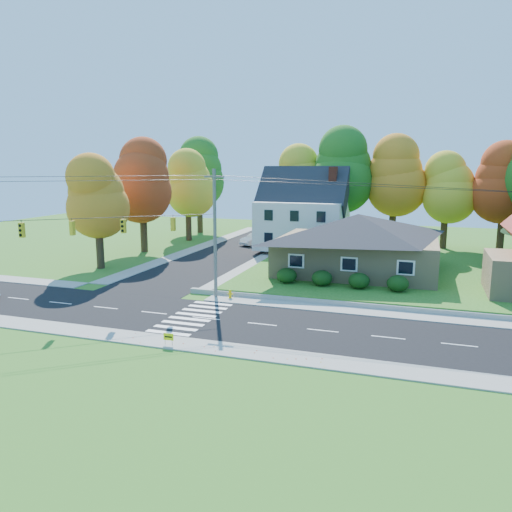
{
  "coord_description": "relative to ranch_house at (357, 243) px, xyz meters",
  "views": [
    {
      "loc": [
        13.59,
        -29.74,
        10.26
      ],
      "look_at": [
        0.88,
        8.0,
        2.99
      ],
      "focal_mm": 35.0,
      "sensor_mm": 36.0,
      "label": 1
    }
  ],
  "objects": [
    {
      "name": "sidewalk_south",
      "position": [
        -8.0,
        -21.0,
        -3.23
      ],
      "size": [
        90.0,
        2.0,
        0.08
      ],
      "primitive_type": "cube",
      "color": "#9C9A90",
      "rests_on": "ground"
    },
    {
      "name": "fire_hydrant",
      "position": [
        -8.31,
        -10.76,
        -2.91
      ],
      "size": [
        0.42,
        0.33,
        0.73
      ],
      "color": "#DEB005",
      "rests_on": "ground"
    },
    {
      "name": "white_car",
      "position": [
        -14.89,
        15.15,
        -2.47
      ],
      "size": [
        3.48,
        4.97,
        1.55
      ],
      "primitive_type": "imported",
      "rotation": [
        0.0,
        0.0,
        -0.44
      ],
      "color": "silver",
      "rests_on": "road_cross"
    },
    {
      "name": "tree_west_2",
      "position": [
        -25.0,
        16.0,
        4.54
      ],
      "size": [
        6.72,
        6.72,
        12.51
      ],
      "color": "#3F2A19",
      "rests_on": "ground"
    },
    {
      "name": "lawn",
      "position": [
        5.0,
        5.0,
        -3.02
      ],
      "size": [
        30.0,
        30.0,
        0.5
      ],
      "primitive_type": "cube",
      "color": "#3D7923",
      "rests_on": "ground"
    },
    {
      "name": "road_main",
      "position": [
        -8.0,
        -16.0,
        -3.26
      ],
      "size": [
        90.0,
        8.0,
        0.02
      ],
      "primitive_type": "cube",
      "color": "black",
      "rests_on": "ground"
    },
    {
      "name": "tree_lot_2",
      "position": [
        2.0,
        18.0,
        5.7
      ],
      "size": [
        7.28,
        7.28,
        13.56
      ],
      "color": "#3F2A19",
      "rests_on": "lawn"
    },
    {
      "name": "tree_west_0",
      "position": [
        -25.0,
        -4.0,
        3.89
      ],
      "size": [
        6.16,
        6.16,
        11.47
      ],
      "color": "#3F2A19",
      "rests_on": "ground"
    },
    {
      "name": "tree_west_3",
      "position": [
        -27.0,
        24.0,
        5.85
      ],
      "size": [
        7.84,
        7.84,
        14.6
      ],
      "color": "#3F2A19",
      "rests_on": "ground"
    },
    {
      "name": "ranch_house",
      "position": [
        0.0,
        0.0,
        0.0
      ],
      "size": [
        14.6,
        10.6,
        5.4
      ],
      "color": "tan",
      "rests_on": "lawn"
    },
    {
      "name": "tree_lot_0",
      "position": [
        -10.0,
        18.0,
        5.04
      ],
      "size": [
        6.72,
        6.72,
        12.51
      ],
      "color": "#3F2A19",
      "rests_on": "lawn"
    },
    {
      "name": "sidewalk_north",
      "position": [
        -8.0,
        -11.0,
        -3.23
      ],
      "size": [
        90.0,
        2.0,
        0.08
      ],
      "primitive_type": "cube",
      "color": "#9C9A90",
      "rests_on": "ground"
    },
    {
      "name": "road_cross",
      "position": [
        -16.0,
        10.0,
        -3.25
      ],
      "size": [
        8.0,
        44.0,
        0.02
      ],
      "primitive_type": "cube",
      "color": "black",
      "rests_on": "ground"
    },
    {
      "name": "colonial_house",
      "position": [
        -7.96,
        12.0,
        1.32
      ],
      "size": [
        10.4,
        8.4,
        9.6
      ],
      "color": "silver",
      "rests_on": "lawn"
    },
    {
      "name": "yard_sign",
      "position": [
        -7.87,
        -21.5,
        -2.71
      ],
      "size": [
        0.62,
        0.05,
        0.77
      ],
      "color": "black",
      "rests_on": "ground"
    },
    {
      "name": "tree_lot_4",
      "position": [
        14.0,
        16.0,
        5.04
      ],
      "size": [
        6.72,
        6.72,
        12.51
      ],
      "color": "#3F2A19",
      "rests_on": "lawn"
    },
    {
      "name": "tree_west_1",
      "position": [
        -26.0,
        6.0,
        5.2
      ],
      "size": [
        7.28,
        7.28,
        13.56
      ],
      "color": "#3F2A19",
      "rests_on": "ground"
    },
    {
      "name": "hedge_row",
      "position": [
        -0.5,
        -6.2,
        -2.13
      ],
      "size": [
        10.7,
        1.7,
        1.27
      ],
      "color": "#163A10",
      "rests_on": "lawn"
    },
    {
      "name": "traffic_infrastructure",
      "position": [
        -8.15,
        -14.65,
        1.88
      ],
      "size": [
        38.1,
        10.66,
        10.0
      ],
      "color": "#666059",
      "rests_on": "ground"
    },
    {
      "name": "ground",
      "position": [
        -8.0,
        -16.0,
        -3.27
      ],
      "size": [
        120.0,
        120.0,
        0.0
      ],
      "primitive_type": "plane",
      "color": "#3D7923"
    },
    {
      "name": "tree_lot_3",
      "position": [
        8.0,
        17.0,
        4.39
      ],
      "size": [
        6.16,
        6.16,
        11.47
      ],
      "color": "#3F2A19",
      "rests_on": "lawn"
    },
    {
      "name": "tree_lot_1",
      "position": [
        -4.0,
        17.0,
        6.35
      ],
      "size": [
        7.84,
        7.84,
        14.6
      ],
      "color": "#3F2A19",
      "rests_on": "lawn"
    }
  ]
}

